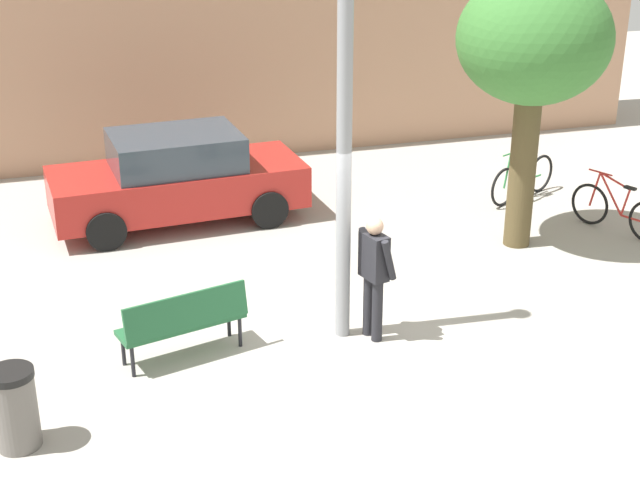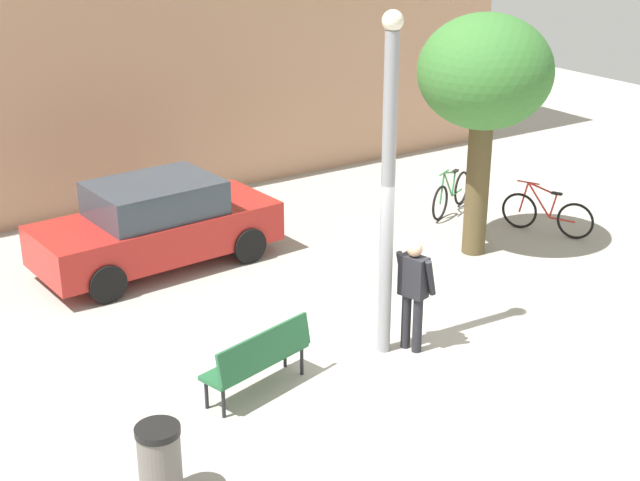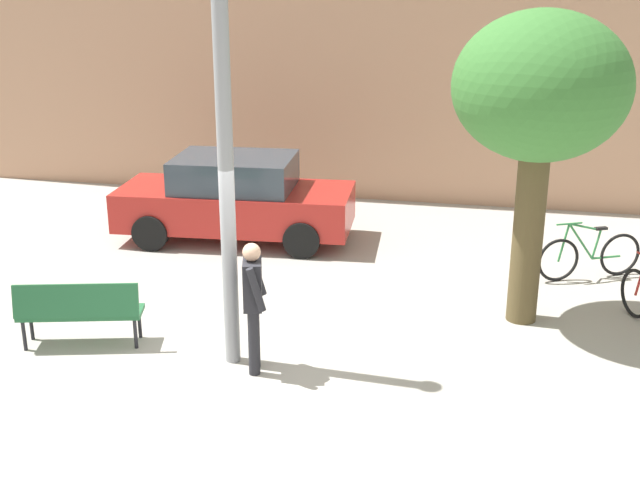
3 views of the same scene
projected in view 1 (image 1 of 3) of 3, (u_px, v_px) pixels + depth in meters
The scene contains 9 objects.
ground_plane at pixel (358, 333), 12.28m from camera, with size 36.00×36.00×0.00m, color #A8A399.
lamppost at pixel (344, 148), 11.27m from camera, with size 0.28×0.28×4.81m.
person_by_lamppost at pixel (374, 270), 11.81m from camera, with size 0.39×0.63×1.67m.
park_bench at pixel (184, 319), 11.46m from camera, with size 1.67×0.86×0.92m.
plaza_tree at pixel (534, 44), 13.79m from camera, with size 2.31×2.31×4.28m.
bicycle_red at pixel (618, 211), 15.33m from camera, with size 0.80×1.67×0.97m.
bicycle_green at pixel (522, 179), 16.83m from camera, with size 1.65×0.83×0.97m.
parked_car_red at pixel (177, 178), 15.67m from camera, with size 4.31×2.04×1.55m.
trash_bin at pixel (15, 408), 9.79m from camera, with size 0.49×0.49×0.92m.
Camera 1 is at (-3.58, -10.25, 5.90)m, focal length 52.35 mm.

